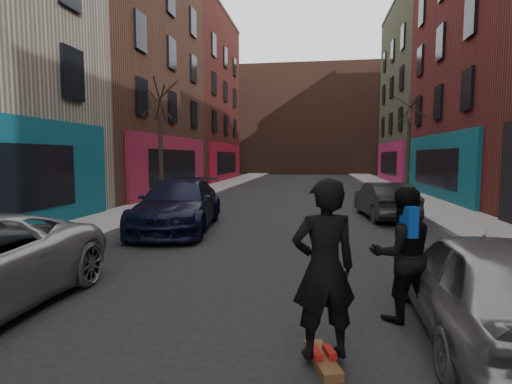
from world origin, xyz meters
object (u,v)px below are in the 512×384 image
(parked_left_end, at_px, (178,205))
(skateboard, at_px, (323,360))
(tree_right_far, at_px, (409,135))
(parked_right_far, at_px, (488,285))
(parked_right_end, at_px, (384,200))
(tree_left_far, at_px, (160,134))
(skateboarder, at_px, (324,268))
(pedestrian, at_px, (402,254))

(parked_left_end, xyz_separation_m, skateboard, (4.44, -7.72, -0.74))
(tree_right_far, xyz_separation_m, parked_right_far, (-3.00, -18.63, -2.81))
(tree_right_far, distance_m, parked_right_end, 9.37)
(parked_right_far, relative_size, parked_right_end, 1.01)
(tree_left_far, xyz_separation_m, skateboarder, (7.34, -13.54, -2.27))
(tree_right_far, height_order, skateboarder, tree_right_far)
(parked_right_far, distance_m, skateboard, 2.35)
(skateboard, bearing_deg, tree_right_far, 58.40)
(parked_right_far, bearing_deg, skateboard, 26.08)
(parked_left_end, bearing_deg, parked_right_end, 18.87)
(parked_right_far, height_order, pedestrian, pedestrian)
(skateboarder, relative_size, pedestrian, 1.06)
(parked_left_end, xyz_separation_m, pedestrian, (5.55, -6.30, 0.17))
(tree_right_far, distance_m, parked_right_far, 19.07)
(tree_left_far, xyz_separation_m, parked_left_end, (2.90, -5.81, -2.59))
(tree_left_far, relative_size, skateboarder, 3.23)
(parked_right_end, xyz_separation_m, pedestrian, (-1.31, -9.59, 0.27))
(parked_right_far, distance_m, pedestrian, 1.10)
(tree_right_far, bearing_deg, parked_left_end, -128.80)
(parked_right_far, distance_m, skateboarder, 2.29)
(tree_left_far, height_order, skateboard, tree_left_far)
(parked_right_end, bearing_deg, pedestrian, 75.86)
(parked_left_end, distance_m, skateboard, 8.94)
(parked_right_far, bearing_deg, parked_left_end, -44.11)
(tree_left_far, distance_m, parked_left_end, 6.99)
(parked_left_end, xyz_separation_m, parked_right_far, (6.50, -6.81, -0.08))
(parked_left_end, height_order, parked_right_end, parked_left_end)
(parked_left_end, height_order, parked_right_far, parked_left_end)
(skateboard, bearing_deg, tree_left_far, 101.39)
(pedestrian, bearing_deg, parked_right_end, -111.14)
(parked_right_end, distance_m, pedestrian, 9.68)
(parked_left_end, bearing_deg, skateboard, -66.85)
(tree_right_far, distance_m, skateboarder, 20.33)
(parked_left_end, relative_size, skateboard, 6.83)
(tree_right_far, distance_m, skateboard, 20.48)
(tree_left_far, bearing_deg, pedestrian, -55.09)
(skateboarder, xyz_separation_m, pedestrian, (1.12, 1.42, -0.15))
(tree_right_far, bearing_deg, parked_right_far, -99.15)
(skateboard, bearing_deg, parked_right_end, 60.51)
(parked_right_end, bearing_deg, skateboard, 71.21)
(skateboard, bearing_deg, parked_right_far, 6.76)
(tree_right_far, xyz_separation_m, pedestrian, (-3.95, -18.12, -2.57))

